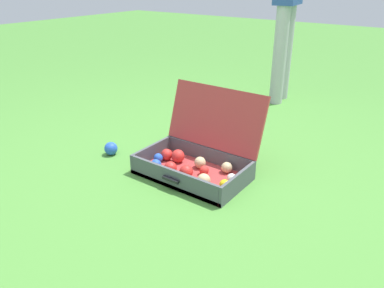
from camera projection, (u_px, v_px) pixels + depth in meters
The scene contains 3 objects.
ground_plane at pixel (187, 179), 2.24m from camera, with size 16.00×16.00×0.00m, color #4C8C38.
open_suitcase at pixel (197, 157), 2.28m from camera, with size 0.65×0.53×0.48m.
stray_ball_on_grass at pixel (111, 149), 2.53m from camera, with size 0.09×0.09×0.09m, color blue.
Camera 1 is at (1.17, -1.56, 1.12)m, focal length 35.30 mm.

